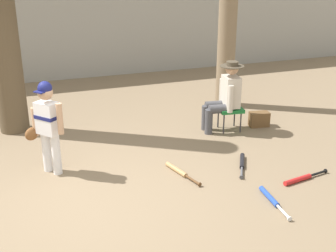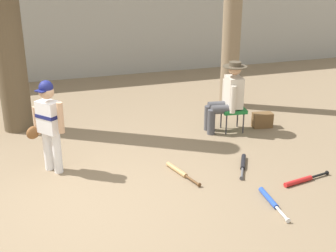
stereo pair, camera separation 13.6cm
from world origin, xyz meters
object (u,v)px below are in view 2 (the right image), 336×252
(bat_blue_youth, at_px, (270,200))
(bat_red_barrel, at_px, (302,180))
(tree_behind_spectator, at_px, (233,2))
(handbag_beside_stool, at_px, (262,120))
(bat_black_composite, at_px, (243,164))
(young_ballplayer, at_px, (48,121))
(tree_near_player, at_px, (4,8))
(seated_spectator, at_px, (228,95))
(bat_wood_tan, at_px, (179,171))
(folding_stool, at_px, (233,110))

(bat_blue_youth, xyz_separation_m, bat_red_barrel, (0.66, 0.32, 0.00))
(tree_behind_spectator, distance_m, bat_blue_youth, 4.27)
(handbag_beside_stool, relative_size, bat_black_composite, 0.51)
(handbag_beside_stool, bearing_deg, tree_behind_spectator, 91.52)
(young_ballplayer, bearing_deg, tree_near_player, 102.98)
(seated_spectator, height_order, bat_wood_tan, seated_spectator)
(young_ballplayer, bearing_deg, folding_stool, 11.15)
(bat_blue_youth, bearing_deg, tree_behind_spectator, 72.25)
(seated_spectator, bearing_deg, tree_near_player, 159.97)
(tree_near_player, xyz_separation_m, bat_blue_youth, (2.87, -3.57, -2.01))
(young_ballplayer, bearing_deg, bat_blue_youth, -35.17)
(seated_spectator, distance_m, bat_red_barrel, 2.11)
(bat_blue_youth, xyz_separation_m, bat_black_composite, (0.15, 1.02, -0.00))
(folding_stool, bearing_deg, bat_red_barrel, -88.61)
(handbag_beside_stool, bearing_deg, bat_red_barrel, -104.94)
(seated_spectator, height_order, bat_blue_youth, seated_spectator)
(bat_black_composite, height_order, bat_wood_tan, same)
(tree_near_player, height_order, tree_behind_spectator, tree_near_player)
(tree_near_player, height_order, folding_stool, tree_near_player)
(handbag_beside_stool, distance_m, bat_blue_youth, 2.59)
(young_ballplayer, bearing_deg, bat_black_composite, -15.22)
(seated_spectator, relative_size, bat_red_barrel, 1.58)
(young_ballplayer, distance_m, handbag_beside_stool, 3.73)
(young_ballplayer, height_order, bat_blue_youth, young_ballplayer)
(tree_behind_spectator, xyz_separation_m, bat_black_composite, (-1.00, -2.59, -1.99))
(young_ballplayer, xyz_separation_m, handbag_beside_stool, (3.63, 0.58, -0.61))
(tree_near_player, distance_m, bat_blue_youth, 5.00)
(young_ballplayer, distance_m, bat_blue_youth, 3.07)
(bat_black_composite, distance_m, bat_wood_tan, 0.95)
(bat_blue_youth, bearing_deg, handbag_beside_stool, 62.67)
(bat_blue_youth, distance_m, bat_black_composite, 1.03)
(bat_blue_youth, bearing_deg, bat_wood_tan, 126.39)
(tree_near_player, relative_size, tree_behind_spectator, 1.02)
(bat_red_barrel, xyz_separation_m, bat_black_composite, (-0.51, 0.69, -0.00))
(handbag_beside_stool, relative_size, bat_blue_youth, 0.46)
(tree_near_player, height_order, handbag_beside_stool, tree_near_player)
(tree_near_player, xyz_separation_m, young_ballplayer, (0.43, -1.85, -1.30))
(bat_wood_tan, bearing_deg, bat_blue_youth, -53.61)
(young_ballplayer, xyz_separation_m, bat_wood_tan, (1.65, -0.64, -0.71))
(handbag_beside_stool, bearing_deg, bat_blue_youth, -117.33)
(handbag_beside_stool, height_order, bat_wood_tan, handbag_beside_stool)
(bat_red_barrel, bearing_deg, tree_behind_spectator, 81.46)
(tree_near_player, height_order, seated_spectator, tree_near_player)
(tree_behind_spectator, bearing_deg, seated_spectator, -116.82)
(seated_spectator, bearing_deg, bat_black_composite, -105.24)
(tree_near_player, xyz_separation_m, folding_stool, (3.48, -1.25, -1.68))
(bat_red_barrel, height_order, bat_wood_tan, same)
(tree_near_player, relative_size, bat_wood_tan, 6.29)
(seated_spectator, bearing_deg, folding_stool, -7.63)
(seated_spectator, relative_size, bat_black_composite, 1.80)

